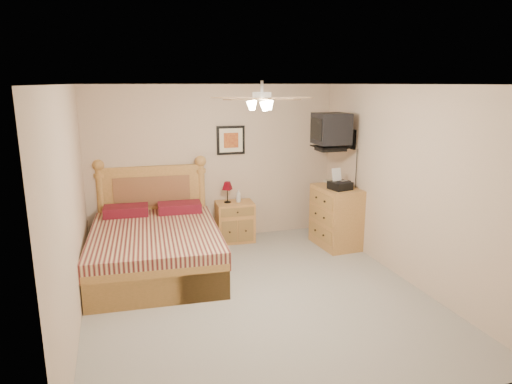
% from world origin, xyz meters
% --- Properties ---
extents(floor, '(4.50, 4.50, 0.00)m').
position_xyz_m(floor, '(0.00, 0.00, 0.00)').
color(floor, gray).
rests_on(floor, ground).
extents(ceiling, '(4.00, 4.50, 0.04)m').
position_xyz_m(ceiling, '(0.00, 0.00, 2.50)').
color(ceiling, white).
rests_on(ceiling, ground).
extents(wall_back, '(4.00, 0.04, 2.50)m').
position_xyz_m(wall_back, '(0.00, 2.25, 1.25)').
color(wall_back, '#C9AF94').
rests_on(wall_back, ground).
extents(wall_front, '(4.00, 0.04, 2.50)m').
position_xyz_m(wall_front, '(0.00, -2.25, 1.25)').
color(wall_front, '#C9AF94').
rests_on(wall_front, ground).
extents(wall_left, '(0.04, 4.50, 2.50)m').
position_xyz_m(wall_left, '(-2.00, 0.00, 1.25)').
color(wall_left, '#C9AF94').
rests_on(wall_left, ground).
extents(wall_right, '(0.04, 4.50, 2.50)m').
position_xyz_m(wall_right, '(2.00, 0.00, 1.25)').
color(wall_right, '#C9AF94').
rests_on(wall_right, ground).
extents(bed, '(1.80, 2.28, 1.41)m').
position_xyz_m(bed, '(-1.08, 1.12, 0.71)').
color(bed, '#A57B38').
rests_on(bed, ground).
extents(nightstand, '(0.62, 0.48, 0.64)m').
position_xyz_m(nightstand, '(0.27, 2.00, 0.32)').
color(nightstand, '#C3773C').
rests_on(nightstand, ground).
extents(table_lamp, '(0.21, 0.21, 0.34)m').
position_xyz_m(table_lamp, '(0.15, 2.04, 0.81)').
color(table_lamp, '#63030F').
rests_on(table_lamp, nightstand).
extents(lotion_bottle, '(0.10, 0.10, 0.21)m').
position_xyz_m(lotion_bottle, '(0.33, 2.01, 0.75)').
color(lotion_bottle, silver).
rests_on(lotion_bottle, nightstand).
extents(framed_picture, '(0.46, 0.04, 0.46)m').
position_xyz_m(framed_picture, '(0.27, 2.23, 1.62)').
color(framed_picture, black).
rests_on(framed_picture, wall_back).
extents(dresser, '(0.60, 0.83, 0.95)m').
position_xyz_m(dresser, '(1.73, 1.29, 0.47)').
color(dresser, olive).
rests_on(dresser, ground).
extents(fax_machine, '(0.35, 0.36, 0.31)m').
position_xyz_m(fax_machine, '(1.69, 1.16, 1.10)').
color(fax_machine, black).
rests_on(fax_machine, dresser).
extents(magazine_lower, '(0.29, 0.34, 0.03)m').
position_xyz_m(magazine_lower, '(1.70, 1.55, 0.96)').
color(magazine_lower, beige).
rests_on(magazine_lower, dresser).
extents(magazine_upper, '(0.26, 0.30, 0.02)m').
position_xyz_m(magazine_upper, '(1.73, 1.57, 0.98)').
color(magazine_upper, tan).
rests_on(magazine_upper, magazine_lower).
extents(wall_tv, '(0.56, 0.46, 0.58)m').
position_xyz_m(wall_tv, '(1.75, 1.34, 1.81)').
color(wall_tv, black).
rests_on(wall_tv, wall_right).
extents(ceiling_fan, '(1.14, 1.14, 0.28)m').
position_xyz_m(ceiling_fan, '(0.00, -0.20, 2.36)').
color(ceiling_fan, white).
rests_on(ceiling_fan, ceiling).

